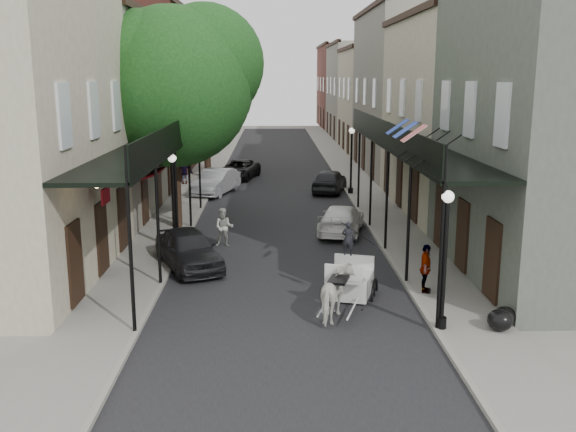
{
  "coord_description": "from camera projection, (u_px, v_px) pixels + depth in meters",
  "views": [
    {
      "loc": [
        -0.36,
        -17.9,
        6.68
      ],
      "look_at": [
        0.21,
        5.24,
        1.6
      ],
      "focal_mm": 40.0,
      "sensor_mm": 36.0,
      "label": 1
    }
  ],
  "objects": [
    {
      "name": "sidewalk_left",
      "position": [
        195.0,
        189.0,
        38.31
      ],
      "size": [
        2.2,
        90.0,
        0.12
      ],
      "primitive_type": "cube",
      "color": "gray",
      "rests_on": "ground"
    },
    {
      "name": "building_row_left",
      "position": [
        159.0,
        96.0,
        46.88
      ],
      "size": [
        5.0,
        80.0,
        10.5
      ],
      "primitive_type": "cube",
      "color": "beige",
      "rests_on": "ground"
    },
    {
      "name": "car_left_mid",
      "position": [
        216.0,
        182.0,
        36.75
      ],
      "size": [
        2.7,
        4.62,
        1.44
      ],
      "primitive_type": "imported",
      "rotation": [
        0.0,
        0.0,
        -0.29
      ],
      "color": "#97979C",
      "rests_on": "ground"
    },
    {
      "name": "tree_near",
      "position": [
        182.0,
        80.0,
        27.36
      ],
      "size": [
        7.31,
        6.8,
        9.63
      ],
      "color": "#382619",
      "rests_on": "sidewalk_left"
    },
    {
      "name": "car_right_far",
      "position": [
        330.0,
        181.0,
        37.39
      ],
      "size": [
        2.59,
        4.32,
        1.38
      ],
      "primitive_type": "imported",
      "rotation": [
        0.0,
        0.0,
        2.89
      ],
      "color": "black",
      "rests_on": "ground"
    },
    {
      "name": "lamppost_left",
      "position": [
        174.0,
        201.0,
        24.24
      ],
      "size": [
        0.32,
        0.32,
        3.71
      ],
      "color": "black",
      "rests_on": "sidewalk_left"
    },
    {
      "name": "ground",
      "position": [
        285.0,
        307.0,
        18.91
      ],
      "size": [
        140.0,
        140.0,
        0.0
      ],
      "primitive_type": "plane",
      "color": "gray",
      "rests_on": "ground"
    },
    {
      "name": "road",
      "position": [
        278.0,
        189.0,
        38.44
      ],
      "size": [
        8.0,
        90.0,
        0.01
      ],
      "primitive_type": "cube",
      "color": "black",
      "rests_on": "ground"
    },
    {
      "name": "trash_bags",
      "position": [
        502.0,
        318.0,
        16.99
      ],
      "size": [
        0.93,
        1.08,
        0.57
      ],
      "color": "black",
      "rests_on": "sidewalk_right"
    },
    {
      "name": "building_row_right",
      "position": [
        393.0,
        95.0,
        47.29
      ],
      "size": [
        5.0,
        80.0,
        10.5
      ],
      "primitive_type": "cube",
      "color": "gray",
      "rests_on": "ground"
    },
    {
      "name": "pedestrian_sidewalk_right",
      "position": [
        426.0,
        269.0,
        19.69
      ],
      "size": [
        0.59,
        0.95,
        1.52
      ],
      "primitive_type": "imported",
      "rotation": [
        0.0,
        0.0,
        1.31
      ],
      "color": "gray",
      "rests_on": "sidewalk_right"
    },
    {
      "name": "car_left_far",
      "position": [
        238.0,
        170.0,
        42.19
      ],
      "size": [
        3.07,
        4.89,
        1.26
      ],
      "primitive_type": "imported",
      "rotation": [
        0.0,
        0.0,
        -0.23
      ],
      "color": "black",
      "rests_on": "ground"
    },
    {
      "name": "gallery_right",
      "position": [
        404.0,
        144.0,
        24.98
      ],
      "size": [
        2.2,
        18.05,
        4.88
      ],
      "color": "black",
      "rests_on": "sidewalk_right"
    },
    {
      "name": "pedestrian_walking",
      "position": [
        224.0,
        228.0,
        25.43
      ],
      "size": [
        0.78,
        0.62,
        1.57
      ],
      "primitive_type": "imported",
      "rotation": [
        0.0,
        0.0,
        -0.04
      ],
      "color": "#AFB0A5",
      "rests_on": "ground"
    },
    {
      "name": "tree_far",
      "position": [
        211.0,
        89.0,
        41.17
      ],
      "size": [
        6.45,
        6.0,
        8.61
      ],
      "color": "#382619",
      "rests_on": "sidewalk_left"
    },
    {
      "name": "lamppost_right_far",
      "position": [
        351.0,
        160.0,
        36.15
      ],
      "size": [
        0.32,
        0.32,
        3.71
      ],
      "color": "black",
      "rests_on": "sidewalk_right"
    },
    {
      "name": "car_right_near",
      "position": [
        341.0,
        219.0,
        27.64
      ],
      "size": [
        2.57,
        4.48,
        1.22
      ],
      "primitive_type": "imported",
      "rotation": [
        0.0,
        0.0,
        2.93
      ],
      "color": "white",
      "rests_on": "ground"
    },
    {
      "name": "horse",
      "position": [
        338.0,
        294.0,
        17.81
      ],
      "size": [
        1.28,
        1.92,
        1.49
      ],
      "primitive_type": "imported",
      "rotation": [
        0.0,
        0.0,
        2.85
      ],
      "color": "silver",
      "rests_on": "ground"
    },
    {
      "name": "gallery_left",
      "position": [
        158.0,
        145.0,
        24.75
      ],
      "size": [
        2.2,
        18.05,
        4.88
      ],
      "color": "black",
      "rests_on": "sidewalk_left"
    },
    {
      "name": "lamppost_right_near",
      "position": [
        445.0,
        258.0,
        16.62
      ],
      "size": [
        0.32,
        0.32,
        3.71
      ],
      "color": "black",
      "rests_on": "sidewalk_right"
    },
    {
      "name": "pedestrian_sidewalk_left",
      "position": [
        184.0,
        170.0,
        39.61
      ],
      "size": [
        1.14,
        0.73,
        1.67
      ],
      "primitive_type": "imported",
      "rotation": [
        0.0,
        0.0,
        3.25
      ],
      "color": "gray",
      "rests_on": "sidewalk_left"
    },
    {
      "name": "sidewalk_right",
      "position": [
        361.0,
        188.0,
        38.55
      ],
      "size": [
        2.2,
        90.0,
        0.12
      ],
      "primitive_type": "cube",
      "color": "gray",
      "rests_on": "ground"
    },
    {
      "name": "car_left_near",
      "position": [
        188.0,
        249.0,
        22.59
      ],
      "size": [
        3.17,
        4.47,
        1.41
      ],
      "primitive_type": "imported",
      "rotation": [
        0.0,
        0.0,
        0.41
      ],
      "color": "black",
      "rests_on": "ground"
    },
    {
      "name": "carriage",
      "position": [
        352.0,
        263.0,
        19.95
      ],
      "size": [
        1.93,
        2.46,
        2.49
      ],
      "rotation": [
        0.0,
        0.0,
        -0.29
      ],
      "color": "black",
      "rests_on": "ground"
    }
  ]
}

